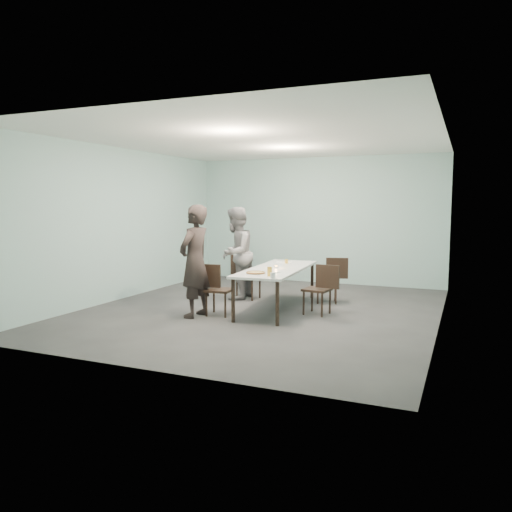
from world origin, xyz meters
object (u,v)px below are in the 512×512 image
at_px(chair_near_left, 215,286).
at_px(diner_far, 236,253).
at_px(side_plate, 277,272).
at_px(diner_near, 195,261).
at_px(tealight, 276,267).
at_px(pizza, 256,273).
at_px(chair_near_right, 321,286).
at_px(table, 277,271).
at_px(water_tumbler, 273,276).
at_px(chair_far_right, 331,277).
at_px(amber_tumbler, 286,261).
at_px(chair_far_left, 245,274).
at_px(beer_glass, 270,271).

bearing_deg(chair_near_left, diner_far, 95.26).
bearing_deg(chair_near_left, side_plate, 13.38).
bearing_deg(diner_far, diner_near, -0.86).
bearing_deg(diner_near, diner_far, -173.48).
bearing_deg(tealight, pizza, -93.48).
relative_size(chair_near_right, diner_far, 0.47).
bearing_deg(table, diner_near, -133.14).
height_order(chair_near_right, water_tumbler, chair_near_right).
relative_size(diner_far, pizza, 5.40).
bearing_deg(chair_far_right, tealight, 37.80).
bearing_deg(chair_near_left, amber_tumbler, 58.79).
height_order(chair_far_left, pizza, chair_far_left).
bearing_deg(table, chair_far_right, 52.06).
relative_size(chair_far_left, chair_near_right, 1.00).
bearing_deg(tealight, beer_glass, -75.21).
height_order(side_plate, amber_tumbler, amber_tumbler).
bearing_deg(table, water_tumbler, -72.35).
distance_m(table, pizza, 0.88).
bearing_deg(water_tumbler, chair_near_left, 163.48).
xyz_separation_m(diner_near, side_plate, (1.23, 0.61, -0.19)).
xyz_separation_m(chair_far_left, diner_near, (-0.10, -1.81, 0.44)).
distance_m(pizza, side_plate, 0.43).
relative_size(diner_far, tealight, 32.78).
distance_m(diner_near, water_tumbler, 1.45).
xyz_separation_m(chair_far_left, amber_tumbler, (0.88, 0.01, 0.29)).
relative_size(diner_near, beer_glass, 12.57).
distance_m(chair_near_left, chair_near_right, 1.82).
relative_size(chair_near_left, chair_far_left, 1.00).
xyz_separation_m(diner_far, amber_tumbler, (1.03, 0.12, -0.13)).
bearing_deg(chair_near_right, diner_near, 34.79).
relative_size(diner_far, beer_glass, 12.24).
bearing_deg(chair_near_left, diner_near, -138.43).
relative_size(chair_far_left, diner_near, 0.46).
distance_m(chair_near_right, side_plate, 0.81).
xyz_separation_m(chair_near_left, diner_near, (-0.24, -0.26, 0.44)).
height_order(chair_far_right, water_tumbler, chair_far_right).
height_order(chair_near_left, beer_glass, beer_glass).
distance_m(chair_near_right, amber_tumbler, 1.31).
bearing_deg(pizza, table, 86.88).
height_order(chair_far_left, amber_tumbler, chair_far_left).
relative_size(chair_far_left, diner_far, 0.47).
bearing_deg(pizza, tealight, 86.52).
height_order(chair_near_right, pizza, chair_near_right).
height_order(table, beer_glass, beer_glass).
bearing_deg(side_plate, chair_near_left, -160.61).
xyz_separation_m(table, side_plate, (0.18, -0.51, 0.06)).
bearing_deg(chair_near_right, water_tumbler, 73.71).
bearing_deg(chair_far_left, amber_tumbler, 4.89).
relative_size(pizza, water_tumbler, 3.78).
relative_size(beer_glass, amber_tumbler, 1.88).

